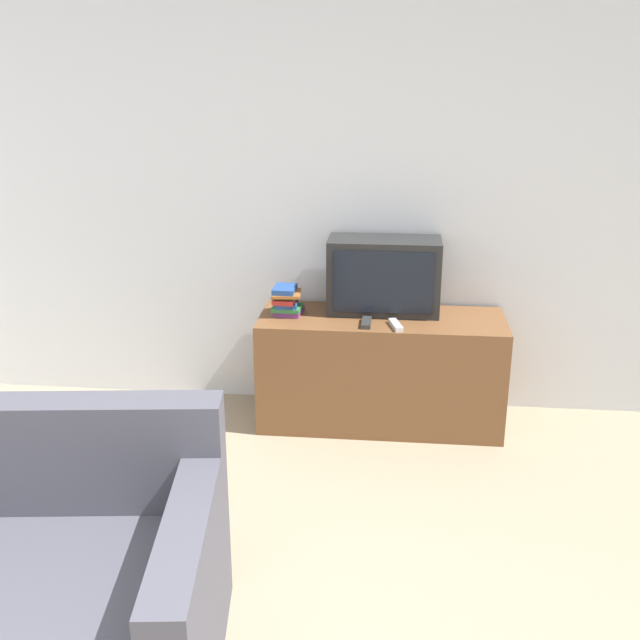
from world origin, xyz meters
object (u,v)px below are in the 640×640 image
Objects in this scene: tv_stand at (381,370)px; remote_on_stand at (396,325)px; book_stack at (287,301)px; television at (384,276)px; remote_secondary at (366,323)px.

remote_on_stand is at bearing -64.05° from tv_stand.
tv_stand is at bearing -0.15° from book_stack.
book_stack is 1.21× the size of remote_on_stand.
remote_secondary is (-0.08, -0.24, -0.20)m from television.
tv_stand is 2.19× the size of television.
television is 0.34m from remote_on_stand.
tv_stand is at bearing 115.95° from remote_on_stand.
book_stack is (-0.54, -0.10, -0.13)m from television.
tv_stand is 0.37m from remote_secondary.
tv_stand is at bearing -90.88° from television.
book_stack is 1.31× the size of remote_secondary.
tv_stand is 0.67m from book_stack.
television reaches higher than remote_on_stand.
television is 0.32m from remote_secondary.
remote_on_stand is (0.08, -0.16, 0.33)m from tv_stand.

